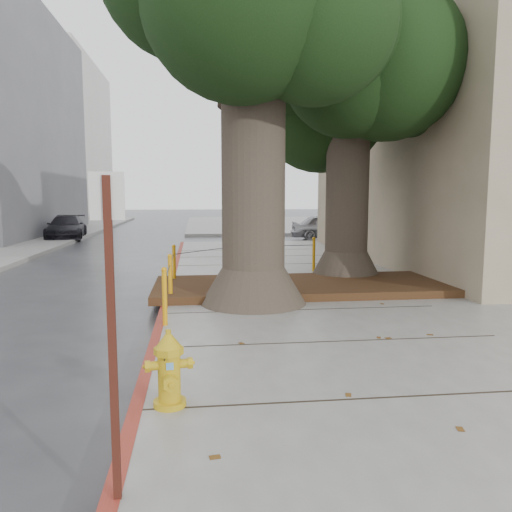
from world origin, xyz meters
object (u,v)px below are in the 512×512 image
(car_silver, at_px, (329,227))
(car_dark, at_px, (67,228))
(fire_hydrant, at_px, (169,369))
(car_red, at_px, (419,228))
(signpost, at_px, (111,320))

(car_silver, relative_size, car_dark, 0.90)
(fire_hydrant, relative_size, car_red, 0.22)
(fire_hydrant, relative_size, signpost, 0.35)
(car_silver, bearing_deg, car_red, -86.61)
(car_silver, distance_m, car_red, 4.59)
(signpost, xyz_separation_m, car_silver, (7.12, 20.87, -0.77))
(fire_hydrant, bearing_deg, signpost, -108.25)
(fire_hydrant, distance_m, car_silver, 20.56)
(car_dark, bearing_deg, signpost, -81.88)
(signpost, distance_m, car_dark, 23.33)
(car_silver, height_order, car_dark, car_silver)
(fire_hydrant, xyz_separation_m, car_dark, (-6.16, 21.08, 0.07))
(fire_hydrant, distance_m, signpost, 1.75)
(signpost, distance_m, car_red, 23.70)
(signpost, xyz_separation_m, car_red, (11.70, 20.59, -0.83))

